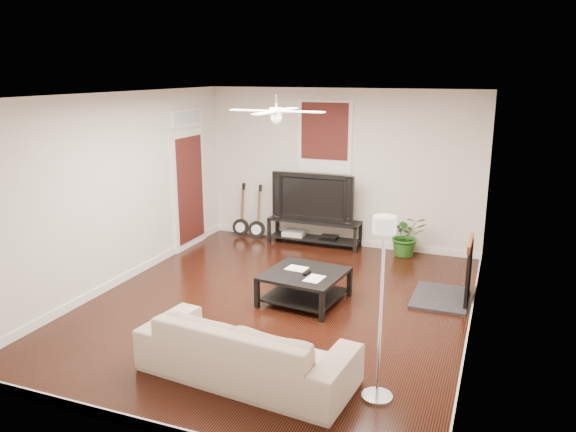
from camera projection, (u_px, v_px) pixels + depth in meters
name	position (u px, v px, depth m)	size (l,w,h in m)	color
room	(277.00, 205.00, 7.30)	(5.01, 6.01, 2.81)	black
brick_accent	(482.00, 204.00, 7.33)	(0.02, 2.20, 2.80)	#995431
fireplace	(454.00, 269.00, 7.67)	(0.80, 1.10, 0.92)	black
window_back	(325.00, 137.00, 9.95)	(1.00, 0.06, 1.30)	#3D1310
door_left	(189.00, 178.00, 9.91)	(0.08, 1.00, 2.50)	white
tv_stand	(314.00, 232.00, 10.24)	(1.68, 0.45, 0.47)	black
tv	(315.00, 196.00, 10.09)	(1.51, 0.20, 0.87)	black
coffee_table	(304.00, 287.00, 7.70)	(1.01, 1.01, 0.42)	black
sofa	(246.00, 348.00, 5.77)	(2.25, 0.88, 0.66)	#BAAA8C
floor_lamp	(381.00, 311.00, 5.24)	(0.30, 0.30, 1.84)	white
potted_plant	(406.00, 235.00, 9.58)	(0.65, 0.57, 0.72)	#235919
guitar_left	(240.00, 210.00, 10.66)	(0.32, 0.22, 1.03)	black
guitar_right	(257.00, 212.00, 10.51)	(0.32, 0.22, 1.03)	black
ceiling_fan	(276.00, 111.00, 7.00)	(1.24, 1.24, 0.32)	white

